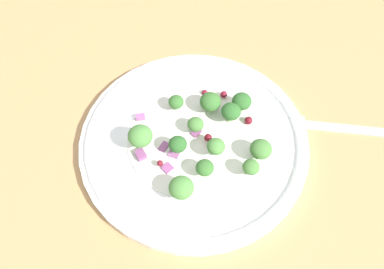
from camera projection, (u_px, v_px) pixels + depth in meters
ground_plane at (203, 155)px, 50.91cm from camera, size 180.00×180.00×2.00cm
plate at (192, 143)px, 49.74cm from camera, size 28.04×28.04×1.70cm
dressing_pool at (192, 141)px, 49.37cm from camera, size 16.26×16.26×0.20cm
broccoli_floret_0 at (176, 102)px, 50.67cm from camera, size 1.93×1.93×1.95cm
broccoli_floret_1 at (217, 145)px, 46.81cm from camera, size 2.14×2.14×2.17cm
broccoli_floret_2 at (205, 168)px, 45.55cm from camera, size 2.07×2.07×2.10cm
broccoli_floret_3 at (178, 144)px, 46.97cm from camera, size 2.17×2.17×2.19cm
broccoli_floret_4 at (196, 125)px, 48.87cm from camera, size 1.99×1.99×2.02cm
broccoli_floret_5 at (244, 103)px, 50.19cm from camera, size 2.46×2.46×2.49cm
broccoli_floret_6 at (210, 102)px, 50.43cm from camera, size 2.67×2.67×2.70cm
broccoli_floret_7 at (233, 114)px, 49.30cm from camera, size 2.42×2.42×2.45cm
broccoli_floret_8 at (261, 149)px, 46.64cm from camera, size 2.58×2.58×2.61cm
broccoli_floret_9 at (181, 188)px, 43.96cm from camera, size 2.78×2.78×2.81cm
broccoli_floret_10 at (251, 167)px, 45.48cm from camera, size 1.97×1.97×1.99cm
broccoli_floret_11 at (140, 136)px, 46.90cm from camera, size 2.91×2.91×2.95cm
cranberry_0 at (205, 93)px, 52.95cm from camera, size 0.79×0.79×0.79cm
cranberry_1 at (224, 94)px, 52.37cm from camera, size 0.88×0.88×0.88cm
cranberry_2 at (210, 139)px, 48.38cm from camera, size 0.95×0.95×0.95cm
cranberry_3 at (210, 166)px, 46.67cm from camera, size 0.91×0.91×0.91cm
cranberry_4 at (160, 163)px, 46.83cm from camera, size 0.73×0.73×0.73cm
cranberry_5 at (248, 120)px, 50.33cm from camera, size 1.00×1.00×1.00cm
onion_bit_0 at (196, 133)px, 49.78cm from camera, size 0.90×1.30×0.35cm
onion_bit_1 at (164, 147)px, 48.72cm from camera, size 1.10×1.47×0.42cm
onion_bit_2 at (140, 117)px, 50.73cm from camera, size 1.39×1.43×0.38cm
onion_bit_3 at (141, 154)px, 47.77cm from camera, size 1.63×1.44×0.56cm
onion_bit_4 at (174, 154)px, 48.21cm from camera, size 1.55×1.41×0.40cm
onion_bit_5 at (167, 168)px, 47.19cm from camera, size 1.21×1.25×0.36cm
fork at (340, 128)px, 51.64cm from camera, size 16.30×12.10×0.50cm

